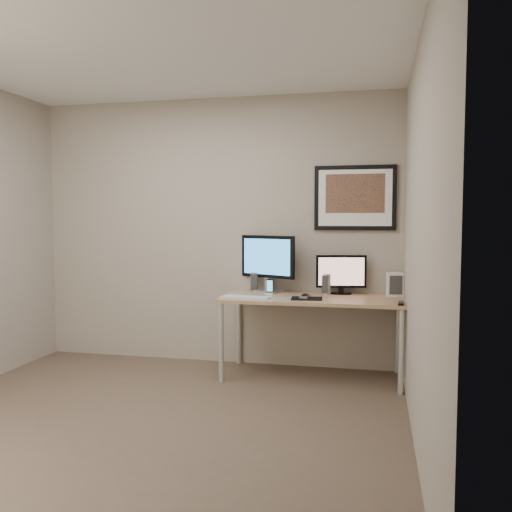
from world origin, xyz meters
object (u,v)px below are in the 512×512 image
object	(u,v)px
fan_unit	(395,284)
desk	(312,304)
framed_art	(355,198)
monitor_large	(268,261)
speaker_right	(327,284)
phone_dock	(270,287)
keyboard	(246,297)
monitor_tv	(341,273)
speaker_left	(254,282)

from	to	relation	value
fan_unit	desk	bearing A→B (deg)	-171.91
framed_art	monitor_large	distance (m)	1.01
fan_unit	framed_art	bearing A→B (deg)	153.29
desk	framed_art	size ratio (longest dim) A/B	2.13
speaker_right	phone_dock	size ratio (longest dim) A/B	1.31
desk	keyboard	distance (m)	0.60
phone_dock	fan_unit	xyz separation A→B (m)	(1.12, 0.14, 0.03)
monitor_tv	framed_art	bearing A→B (deg)	31.57
framed_art	fan_unit	xyz separation A→B (m)	(0.37, -0.13, -0.78)
monitor_tv	phone_dock	bearing A→B (deg)	-175.85
desk	framed_art	world-z (taller)	framed_art
framed_art	keyboard	size ratio (longest dim) A/B	1.69
phone_dock	monitor_large	bearing A→B (deg)	111.62
fan_unit	monitor_tv	bearing A→B (deg)	169.11
speaker_right	fan_unit	xyz separation A→B (m)	(0.61, 0.02, 0.01)
desk	speaker_left	size ratio (longest dim) A/B	8.70
desk	phone_dock	xyz separation A→B (m)	(-0.40, 0.07, 0.14)
monitor_tv	speaker_left	size ratio (longest dim) A/B	2.50
desk	monitor_large	distance (m)	0.63
framed_art	speaker_right	xyz separation A→B (m)	(-0.24, -0.14, -0.80)
monitor_large	desk	bearing A→B (deg)	-4.22
speaker_left	phone_dock	size ratio (longest dim) A/B	1.26
monitor_tv	phone_dock	world-z (taller)	monitor_tv
monitor_large	speaker_right	world-z (taller)	monitor_large
monitor_large	speaker_left	bearing A→B (deg)	-154.61
framed_art	phone_dock	xyz separation A→B (m)	(-0.75, -0.26, -0.82)
speaker_left	fan_unit	world-z (taller)	fan_unit
monitor_tv	fan_unit	bearing A→B (deg)	-13.02
desk	monitor_tv	xyz separation A→B (m)	(0.24, 0.23, 0.26)
speaker_right	fan_unit	distance (m)	0.61
framed_art	monitor_large	world-z (taller)	framed_art
desk	speaker_left	bearing A→B (deg)	157.81
monitor_tv	keyboard	bearing A→B (deg)	-162.48
monitor_large	keyboard	xyz separation A→B (m)	(-0.11, -0.43, -0.29)
framed_art	keyboard	world-z (taller)	framed_art
keyboard	monitor_large	bearing A→B (deg)	81.15
speaker_left	speaker_right	xyz separation A→B (m)	(0.70, -0.05, 0.00)
phone_dock	desk	bearing A→B (deg)	-5.88
desk	framed_art	bearing A→B (deg)	43.46
monitor_tv	phone_dock	size ratio (longest dim) A/B	3.16
keyboard	fan_unit	size ratio (longest dim) A/B	2.05
phone_dock	speaker_left	bearing A→B (deg)	141.61
speaker_left	speaker_right	size ratio (longest dim) A/B	0.97
speaker_right	framed_art	bearing A→B (deg)	53.45
speaker_left	keyboard	world-z (taller)	speaker_left
speaker_left	keyboard	distance (m)	0.44
monitor_tv	keyboard	size ratio (longest dim) A/B	1.04
monitor_large	keyboard	size ratio (longest dim) A/B	1.25
desk	speaker_left	distance (m)	0.66
speaker_left	phone_dock	distance (m)	0.25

